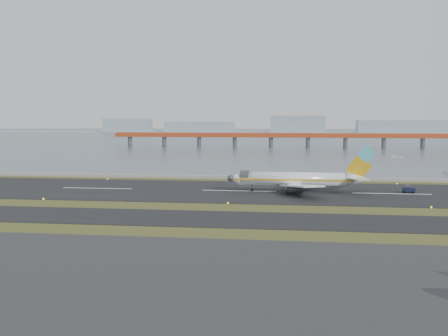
{
  "coord_description": "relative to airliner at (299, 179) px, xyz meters",
  "views": [
    {
      "loc": [
        17.01,
        -119.24,
        19.89
      ],
      "look_at": [
        -2.96,
        22.0,
        6.98
      ],
      "focal_mm": 45.0,
      "sensor_mm": 36.0,
      "label": 1
    }
  ],
  "objects": [
    {
      "name": "seawall",
      "position": [
        -16.02,
        30.05,
        -2.96
      ],
      "size": [
        1000.0,
        2.5,
        1.0
      ],
      "primitive_type": "cube",
      "color": "gray",
      "rests_on": "ground"
    },
    {
      "name": "apron_strip",
      "position": [
        -16.02,
        -84.95,
        -3.41
      ],
      "size": [
        1000.0,
        50.0,
        0.1
      ],
      "primitive_type": "cube",
      "color": "#313134",
      "rests_on": "ground"
    },
    {
      "name": "pushback_tug",
      "position": [
        28.59,
        2.19,
        -2.44
      ],
      "size": [
        3.69,
        2.8,
        2.1
      ],
      "rotation": [
        0.0,
        0.0,
        -0.33
      ],
      "color": "#141B37",
      "rests_on": "ground"
    },
    {
      "name": "far_shoreline",
      "position": [
        -2.4,
        590.05,
        2.61
      ],
      "size": [
        1400.0,
        80.0,
        60.5
      ],
      "color": "#99AAB5",
      "rests_on": "ground"
    },
    {
      "name": "taxiway_strip",
      "position": [
        -16.02,
        -41.95,
        -3.41
      ],
      "size": [
        1000.0,
        18.0,
        0.1
      ],
      "primitive_type": "cube",
      "color": "black",
      "rests_on": "ground"
    },
    {
      "name": "red_pier",
      "position": [
        3.98,
        220.05,
        3.82
      ],
      "size": [
        260.0,
        5.0,
        10.2
      ],
      "color": "#B4451E",
      "rests_on": "ground"
    },
    {
      "name": "workboat_far",
      "position": [
        46.36,
        134.02,
        -2.99
      ],
      "size": [
        6.28,
        2.77,
        1.47
      ],
      "rotation": [
        0.0,
        0.0,
        -0.15
      ],
      "color": "silver",
      "rests_on": "ground"
    },
    {
      "name": "ground",
      "position": [
        -16.02,
        -29.95,
        -3.46
      ],
      "size": [
        1000.0,
        1000.0,
        0.0
      ],
      "primitive_type": "plane",
      "color": "#324016",
      "rests_on": "ground"
    },
    {
      "name": "airliner",
      "position": [
        0.0,
        0.0,
        0.0
      ],
      "size": [
        38.52,
        32.89,
        12.8
      ],
      "color": "white",
      "rests_on": "ground"
    },
    {
      "name": "bay_water",
      "position": [
        -16.02,
        430.05,
        -3.46
      ],
      "size": [
        1400.0,
        800.0,
        1.3
      ],
      "primitive_type": "cube",
      "color": "#4A576A",
      "rests_on": "ground"
    },
    {
      "name": "runway_strip",
      "position": [
        -16.02,
        0.05,
        -3.41
      ],
      "size": [
        1000.0,
        45.0,
        0.1
      ],
      "primitive_type": "cube",
      "color": "black",
      "rests_on": "ground"
    }
  ]
}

